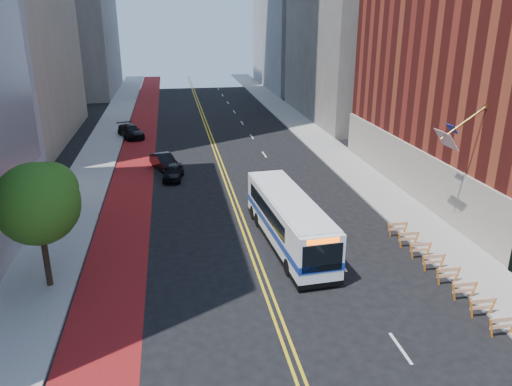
{
  "coord_description": "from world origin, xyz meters",
  "views": [
    {
      "loc": [
        -4.47,
        -18.76,
        13.72
      ],
      "look_at": [
        0.14,
        8.0,
        3.91
      ],
      "focal_mm": 35.0,
      "sensor_mm": 36.0,
      "label": 1
    }
  ],
  "objects_px": {
    "car_a": "(173,172)",
    "car_c": "(131,131)",
    "car_b": "(164,161)",
    "transit_bus": "(288,219)",
    "street_tree": "(38,200)"
  },
  "relations": [
    {
      "from": "street_tree",
      "to": "car_a",
      "type": "distance_m",
      "value": 19.09
    },
    {
      "from": "transit_bus",
      "to": "street_tree",
      "type": "bearing_deg",
      "value": -171.64
    },
    {
      "from": "car_c",
      "to": "street_tree",
      "type": "bearing_deg",
      "value": -114.48
    },
    {
      "from": "car_a",
      "to": "car_b",
      "type": "relative_size",
      "value": 0.9
    },
    {
      "from": "car_b",
      "to": "car_c",
      "type": "xyz_separation_m",
      "value": [
        -3.89,
        13.34,
        0.03
      ]
    },
    {
      "from": "transit_bus",
      "to": "car_c",
      "type": "relative_size",
      "value": 2.3
    },
    {
      "from": "transit_bus",
      "to": "car_c",
      "type": "distance_m",
      "value": 33.09
    },
    {
      "from": "car_a",
      "to": "car_b",
      "type": "height_order",
      "value": "car_b"
    },
    {
      "from": "car_c",
      "to": "car_a",
      "type": "bearing_deg",
      "value": -95.41
    },
    {
      "from": "car_b",
      "to": "car_c",
      "type": "distance_m",
      "value": 13.89
    },
    {
      "from": "car_a",
      "to": "car_c",
      "type": "distance_m",
      "value": 17.25
    },
    {
      "from": "transit_bus",
      "to": "car_c",
      "type": "bearing_deg",
      "value": 106.4
    },
    {
      "from": "car_a",
      "to": "car_b",
      "type": "bearing_deg",
      "value": 111.63
    },
    {
      "from": "transit_bus",
      "to": "car_a",
      "type": "xyz_separation_m",
      "value": [
        -6.89,
        14.39,
        -1.01
      ]
    },
    {
      "from": "transit_bus",
      "to": "car_a",
      "type": "distance_m",
      "value": 15.99
    }
  ]
}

